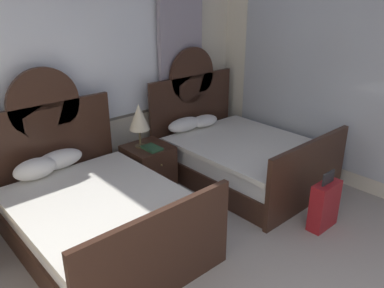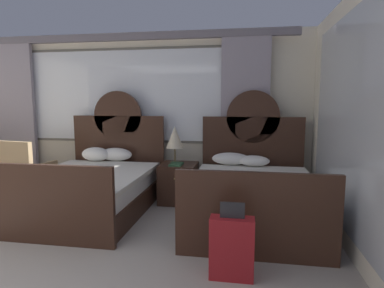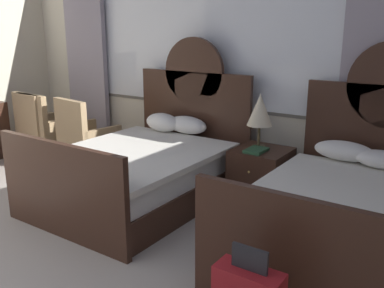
% 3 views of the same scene
% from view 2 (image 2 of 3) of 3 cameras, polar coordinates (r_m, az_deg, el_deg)
% --- Properties ---
extents(wall_back_window, '(6.26, 0.22, 2.70)m').
position_cam_2_polar(wall_back_window, '(5.73, -11.79, 6.09)').
color(wall_back_window, beige).
rests_on(wall_back_window, ground_plane).
extents(wall_right_mirror, '(0.08, 4.83, 2.70)m').
position_cam_2_polar(wall_right_mirror, '(3.16, 29.70, 2.84)').
color(wall_right_mirror, beige).
rests_on(wall_right_mirror, ground_plane).
extents(bed_near_window, '(1.58, 2.14, 1.73)m').
position_cam_2_polar(bed_near_window, '(4.82, -17.22, -7.32)').
color(bed_near_window, '#382116').
rests_on(bed_near_window, ground_plane).
extents(bed_near_mirror, '(1.58, 2.14, 1.73)m').
position_cam_2_polar(bed_near_mirror, '(4.33, 10.69, -8.83)').
color(bed_near_mirror, '#382116').
rests_on(bed_near_mirror, ground_plane).
extents(nightstand_between_beds, '(0.55, 0.58, 0.60)m').
position_cam_2_polar(nightstand_between_beds, '(5.02, -2.38, -6.91)').
color(nightstand_between_beds, '#382116').
rests_on(nightstand_between_beds, ground_plane).
extents(table_lamp_on_nightstand, '(0.27, 0.27, 0.58)m').
position_cam_2_polar(table_lamp_on_nightstand, '(4.97, -3.07, 1.14)').
color(table_lamp_on_nightstand, brown).
rests_on(table_lamp_on_nightstand, nightstand_between_beds).
extents(book_on_nightstand, '(0.18, 0.26, 0.03)m').
position_cam_2_polar(book_on_nightstand, '(4.85, -2.83, -3.60)').
color(book_on_nightstand, '#285133').
rests_on(book_on_nightstand, nightstand_between_beds).
extents(armchair_by_window_left, '(0.72, 0.72, 0.96)m').
position_cam_2_polar(armchair_by_window_left, '(5.78, -27.56, -3.95)').
color(armchair_by_window_left, tan).
rests_on(armchair_by_window_left, ground_plane).
extents(suitcase_on_floor, '(0.39, 0.17, 0.69)m').
position_cam_2_polar(suitcase_on_floor, '(2.98, 7.07, -17.80)').
color(suitcase_on_floor, maroon).
rests_on(suitcase_on_floor, ground_plane).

